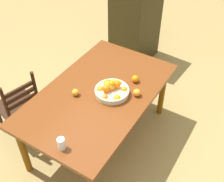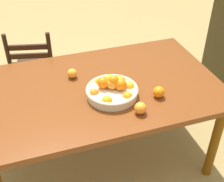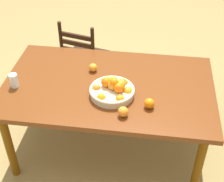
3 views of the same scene
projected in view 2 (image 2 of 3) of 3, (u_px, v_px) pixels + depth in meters
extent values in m
plane|color=olive|center=(101.00, 157.00, 2.56)|extent=(12.00, 12.00, 0.00)
cube|color=brown|center=(99.00, 89.00, 2.14)|extent=(1.70, 1.03, 0.04)
cylinder|color=#6B3E09|center=(215.00, 142.00, 2.23)|extent=(0.07, 0.07, 0.69)
cylinder|color=#6B3E09|center=(164.00, 81.00, 2.86)|extent=(0.07, 0.07, 0.69)
cube|color=black|center=(36.00, 71.00, 2.86)|extent=(0.49, 0.49, 0.03)
cylinder|color=black|center=(58.00, 79.00, 3.15)|extent=(0.04, 0.04, 0.41)
cylinder|color=black|center=(24.00, 80.00, 3.12)|extent=(0.04, 0.04, 0.41)
cylinder|color=black|center=(56.00, 99.00, 2.87)|extent=(0.04, 0.04, 0.41)
cylinder|color=black|center=(19.00, 101.00, 2.84)|extent=(0.04, 0.04, 0.41)
cylinder|color=black|center=(51.00, 57.00, 2.60)|extent=(0.04, 0.04, 0.45)
cylinder|color=black|center=(9.00, 59.00, 2.57)|extent=(0.04, 0.04, 0.45)
cube|color=black|center=(31.00, 64.00, 2.62)|extent=(0.31, 0.10, 0.04)
cube|color=black|center=(29.00, 56.00, 2.57)|extent=(0.31, 0.10, 0.04)
cube|color=black|center=(28.00, 47.00, 2.52)|extent=(0.31, 0.10, 0.04)
cylinder|color=beige|center=(112.00, 93.00, 2.02)|extent=(0.34, 0.34, 0.05)
torus|color=beige|center=(112.00, 89.00, 2.01)|extent=(0.35, 0.35, 0.02)
sphere|color=orange|center=(129.00, 87.00, 2.04)|extent=(0.08, 0.08, 0.08)
sphere|color=orange|center=(117.00, 80.00, 2.10)|extent=(0.08, 0.08, 0.08)
sphere|color=orange|center=(100.00, 83.00, 2.08)|extent=(0.07, 0.07, 0.07)
sphere|color=orange|center=(94.00, 94.00, 1.98)|extent=(0.07, 0.07, 0.07)
sphere|color=orange|center=(107.00, 102.00, 1.92)|extent=(0.07, 0.07, 0.07)
sphere|color=orange|center=(128.00, 97.00, 1.95)|extent=(0.07, 0.07, 0.07)
sphere|color=orange|center=(114.00, 80.00, 1.98)|extent=(0.07, 0.07, 0.07)
sphere|color=orange|center=(115.00, 83.00, 2.01)|extent=(0.07, 0.07, 0.07)
sphere|color=orange|center=(110.00, 80.00, 2.02)|extent=(0.08, 0.08, 0.08)
sphere|color=orange|center=(121.00, 85.00, 1.98)|extent=(0.08, 0.08, 0.08)
sphere|color=orange|center=(120.00, 81.00, 2.01)|extent=(0.08, 0.08, 0.08)
sphere|color=orange|center=(104.00, 83.00, 2.00)|extent=(0.08, 0.08, 0.08)
sphere|color=orange|center=(112.00, 84.00, 1.99)|extent=(0.08, 0.08, 0.08)
sphere|color=orange|center=(159.00, 92.00, 2.01)|extent=(0.08, 0.08, 0.08)
sphere|color=orange|center=(72.00, 73.00, 2.20)|extent=(0.07, 0.07, 0.07)
sphere|color=orange|center=(140.00, 108.00, 1.87)|extent=(0.08, 0.08, 0.08)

